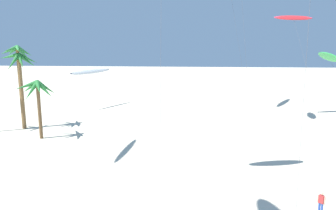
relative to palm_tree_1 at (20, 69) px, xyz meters
name	(u,v)px	position (x,y,z in m)	size (l,w,h in m)	color
palm_tree_1	(20,69)	(0.00, 0.00, 0.00)	(4.80, 4.06, 9.65)	brown
palm_tree_2	(37,91)	(4.03, -4.14, -2.15)	(4.28, 4.47, 6.78)	brown
palm_tree_3	(18,62)	(-0.20, -0.02, 0.90)	(3.50, 4.02, 10.55)	brown
flying_kite_1	(91,71)	(4.41, 14.06, -1.53)	(5.49, 11.78, 6.64)	white
flying_kite_5	(293,18)	(35.43, 9.77, 6.64)	(5.97, 10.70, 14.73)	red
flying_kite_7	(328,57)	(37.62, 1.96, 1.53)	(4.09, 10.74, 9.89)	green
person_foreground_walker	(321,202)	(29.76, -18.98, -6.78)	(0.40, 0.37, 1.57)	#284CA3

